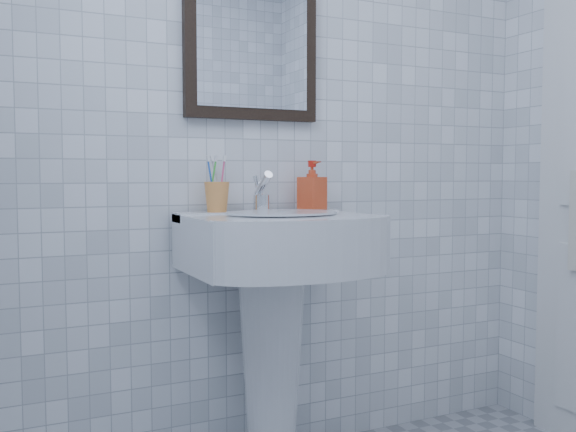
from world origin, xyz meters
TOP-DOWN VIEW (x-y plane):
  - wall_back at (0.00, 1.20)m, footprint 2.20×0.02m
  - washbasin at (-0.11, 0.99)m, footprint 0.60×0.44m
  - faucet at (-0.11, 1.10)m, footprint 0.06×0.12m
  - toothbrush_cup at (-0.27, 1.12)m, footprint 0.10×0.10m
  - soap_dispenser at (0.09, 1.11)m, footprint 0.10×0.10m
  - wall_mirror at (-0.11, 1.18)m, footprint 0.50×0.04m

SIDE VIEW (x-z plane):
  - washbasin at x=-0.11m, z-range 0.16..1.08m
  - toothbrush_cup at x=-0.27m, z-range 0.92..1.02m
  - faucet at x=-0.11m, z-range 0.90..1.04m
  - soap_dispenser at x=0.09m, z-range 0.92..1.09m
  - wall_back at x=0.00m, z-range 0.00..2.50m
  - wall_mirror at x=-0.11m, z-range 1.24..1.86m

